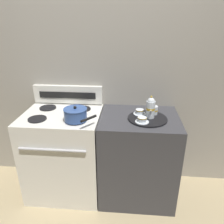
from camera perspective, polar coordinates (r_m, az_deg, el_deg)
ground_plane at (r=2.58m, az=-2.77°, el=-19.54°), size 6.00×6.00×0.00m
wall_back at (r=2.31m, az=-2.23°, el=6.90°), size 6.00×0.05×2.20m
stove at (r=2.37m, az=-12.18°, el=-10.55°), size 0.75×0.63×0.91m
control_panel at (r=2.37m, az=-11.42°, el=4.52°), size 0.73×0.05×0.19m
side_counter at (r=2.28m, az=6.69°, el=-11.66°), size 0.74×0.61×0.90m
saucepan at (r=1.96m, az=-9.46°, el=-0.59°), size 0.30×0.29×0.13m
serving_tray at (r=2.02m, az=9.23°, el=-1.68°), size 0.36×0.36×0.01m
teapot at (r=2.00m, az=10.04°, el=1.14°), size 0.08×0.13×0.21m
teacup_left at (r=1.92m, az=7.87°, el=-2.01°), size 0.12×0.12×0.05m
teacup_right at (r=2.08m, az=7.27°, el=0.04°), size 0.12×0.12×0.05m
creamer_jug at (r=2.10m, az=10.93°, el=0.49°), size 0.07×0.07×0.08m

